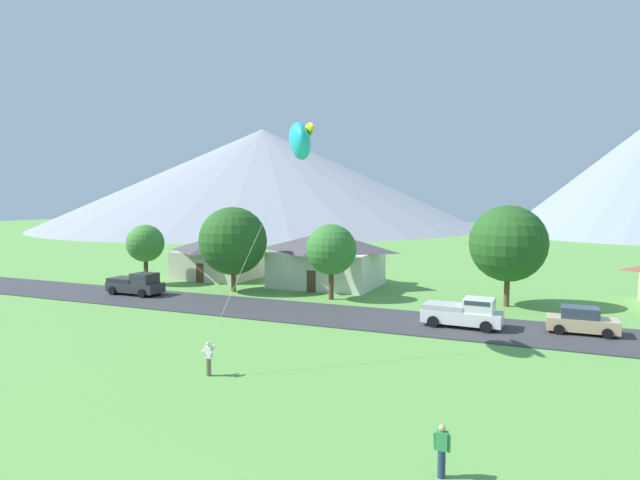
{
  "coord_description": "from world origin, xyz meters",
  "views": [
    {
      "loc": [
        10.08,
        -8.69,
        8.51
      ],
      "look_at": [
        -1.07,
        17.87,
        6.34
      ],
      "focal_mm": 29.25,
      "sensor_mm": 36.0,
      "label": 1
    }
  ],
  "objects_px": {
    "kite_flyer_with_kite": "(299,143)",
    "watcher_person": "(442,450)",
    "tree_near_right": "(508,244)",
    "pickup_truck_charcoal_west_side": "(136,284)",
    "tree_center": "(145,243)",
    "parked_car_tan_west_end": "(581,321)",
    "pickup_truck_white_east_side": "(464,312)",
    "tree_near_left": "(331,250)",
    "house_leftmost": "(327,258)",
    "house_left_center": "(217,256)",
    "tree_left_of_center": "(233,241)"
  },
  "relations": [
    {
      "from": "tree_center",
      "to": "pickup_truck_white_east_side",
      "type": "xyz_separation_m",
      "value": [
        32.31,
        -6.22,
        -3.13
      ]
    },
    {
      "from": "tree_near_right",
      "to": "parked_car_tan_west_end",
      "type": "height_order",
      "value": "tree_near_right"
    },
    {
      "from": "tree_center",
      "to": "pickup_truck_white_east_side",
      "type": "distance_m",
      "value": 33.05
    },
    {
      "from": "tree_center",
      "to": "parked_car_tan_west_end",
      "type": "distance_m",
      "value": 39.89
    },
    {
      "from": "tree_left_of_center",
      "to": "kite_flyer_with_kite",
      "type": "distance_m",
      "value": 21.64
    },
    {
      "from": "tree_near_right",
      "to": "kite_flyer_with_kite",
      "type": "distance_m",
      "value": 21.39
    },
    {
      "from": "house_left_center",
      "to": "tree_near_left",
      "type": "relative_size",
      "value": 1.34
    },
    {
      "from": "parked_car_tan_west_end",
      "to": "pickup_truck_white_east_side",
      "type": "relative_size",
      "value": 0.79
    },
    {
      "from": "tree_near_right",
      "to": "kite_flyer_with_kite",
      "type": "bearing_deg",
      "value": -119.99
    },
    {
      "from": "parked_car_tan_west_end",
      "to": "kite_flyer_with_kite",
      "type": "distance_m",
      "value": 21.13
    },
    {
      "from": "house_leftmost",
      "to": "pickup_truck_charcoal_west_side",
      "type": "relative_size",
      "value": 2.05
    },
    {
      "from": "kite_flyer_with_kite",
      "to": "parked_car_tan_west_end",
      "type": "bearing_deg",
      "value": 33.81
    },
    {
      "from": "house_left_center",
      "to": "pickup_truck_charcoal_west_side",
      "type": "distance_m",
      "value": 11.74
    },
    {
      "from": "house_leftmost",
      "to": "parked_car_tan_west_end",
      "type": "relative_size",
      "value": 2.55
    },
    {
      "from": "tree_near_left",
      "to": "parked_car_tan_west_end",
      "type": "bearing_deg",
      "value": -14.38
    },
    {
      "from": "house_leftmost",
      "to": "watcher_person",
      "type": "bearing_deg",
      "value": -62.48
    },
    {
      "from": "parked_car_tan_west_end",
      "to": "house_leftmost",
      "type": "bearing_deg",
      "value": 152.49
    },
    {
      "from": "pickup_truck_charcoal_west_side",
      "to": "kite_flyer_with_kite",
      "type": "height_order",
      "value": "kite_flyer_with_kite"
    },
    {
      "from": "pickup_truck_white_east_side",
      "to": "parked_car_tan_west_end",
      "type": "bearing_deg",
      "value": 9.09
    },
    {
      "from": "tree_near_right",
      "to": "pickup_truck_charcoal_west_side",
      "type": "relative_size",
      "value": 1.56
    },
    {
      "from": "house_left_center",
      "to": "tree_near_right",
      "type": "relative_size",
      "value": 1.07
    },
    {
      "from": "tree_center",
      "to": "pickup_truck_charcoal_west_side",
      "type": "distance_m",
      "value": 7.04
    },
    {
      "from": "house_leftmost",
      "to": "house_left_center",
      "type": "xyz_separation_m",
      "value": [
        -12.98,
        -0.06,
        -0.4
      ]
    },
    {
      "from": "parked_car_tan_west_end",
      "to": "kite_flyer_with_kite",
      "type": "xyz_separation_m",
      "value": [
        -15.07,
        -10.09,
        10.84
      ]
    },
    {
      "from": "tree_left_of_center",
      "to": "pickup_truck_charcoal_west_side",
      "type": "bearing_deg",
      "value": -143.6
    },
    {
      "from": "tree_near_right",
      "to": "pickup_truck_white_east_side",
      "type": "bearing_deg",
      "value": -104.35
    },
    {
      "from": "kite_flyer_with_kite",
      "to": "watcher_person",
      "type": "relative_size",
      "value": 7.71
    },
    {
      "from": "pickup_truck_charcoal_west_side",
      "to": "house_leftmost",
      "type": "bearing_deg",
      "value": 40.29
    },
    {
      "from": "tree_center",
      "to": "watcher_person",
      "type": "distance_m",
      "value": 43.05
    },
    {
      "from": "tree_near_right",
      "to": "kite_flyer_with_kite",
      "type": "xyz_separation_m",
      "value": [
        -10.17,
        -17.62,
        6.61
      ]
    },
    {
      "from": "watcher_person",
      "to": "pickup_truck_charcoal_west_side",
      "type": "bearing_deg",
      "value": 145.97
    },
    {
      "from": "tree_near_left",
      "to": "watcher_person",
      "type": "xyz_separation_m",
      "value": [
        13.82,
        -25.77,
        -3.45
      ]
    },
    {
      "from": "tree_near_left",
      "to": "watcher_person",
      "type": "relative_size",
      "value": 3.9
    },
    {
      "from": "tree_near_left",
      "to": "pickup_truck_white_east_side",
      "type": "bearing_deg",
      "value": -26.76
    },
    {
      "from": "tree_left_of_center",
      "to": "tree_near_right",
      "type": "height_order",
      "value": "tree_near_right"
    },
    {
      "from": "tree_near_right",
      "to": "watcher_person",
      "type": "distance_m",
      "value": 28.72
    },
    {
      "from": "tree_near_left",
      "to": "tree_near_right",
      "type": "distance_m",
      "value": 14.44
    },
    {
      "from": "house_left_center",
      "to": "tree_near_left",
      "type": "distance_m",
      "value": 17.44
    },
    {
      "from": "tree_left_of_center",
      "to": "house_left_center",
      "type": "bearing_deg",
      "value": 133.34
    },
    {
      "from": "pickup_truck_white_east_side",
      "to": "house_left_center",
      "type": "bearing_deg",
      "value": 155.75
    },
    {
      "from": "tree_near_left",
      "to": "tree_near_right",
      "type": "height_order",
      "value": "tree_near_right"
    },
    {
      "from": "tree_left_of_center",
      "to": "pickup_truck_white_east_side",
      "type": "xyz_separation_m",
      "value": [
        21.86,
        -6.11,
        -3.71
      ]
    },
    {
      "from": "pickup_truck_white_east_side",
      "to": "watcher_person",
      "type": "relative_size",
      "value": 3.16
    },
    {
      "from": "tree_near_right",
      "to": "watcher_person",
      "type": "height_order",
      "value": "tree_near_right"
    },
    {
      "from": "parked_car_tan_west_end",
      "to": "kite_flyer_with_kite",
      "type": "height_order",
      "value": "kite_flyer_with_kite"
    },
    {
      "from": "pickup_truck_charcoal_west_side",
      "to": "watcher_person",
      "type": "bearing_deg",
      "value": -34.03
    },
    {
      "from": "tree_near_left",
      "to": "pickup_truck_white_east_side",
      "type": "height_order",
      "value": "tree_near_left"
    },
    {
      "from": "parked_car_tan_west_end",
      "to": "watcher_person",
      "type": "bearing_deg",
      "value": -104.12
    },
    {
      "from": "house_leftmost",
      "to": "house_left_center",
      "type": "relative_size",
      "value": 1.22
    },
    {
      "from": "tree_near_left",
      "to": "tree_near_right",
      "type": "relative_size",
      "value": 0.8
    }
  ]
}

